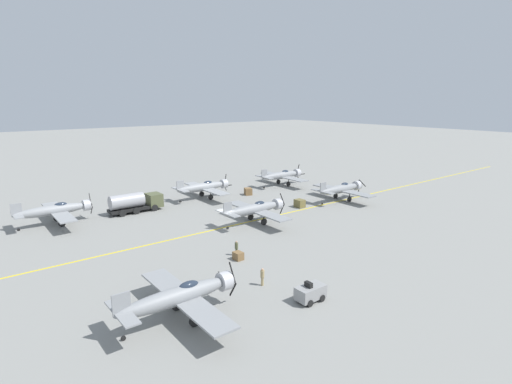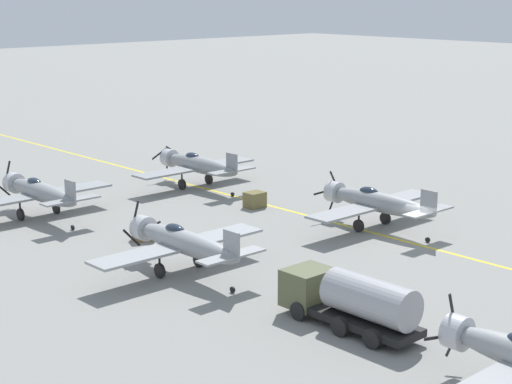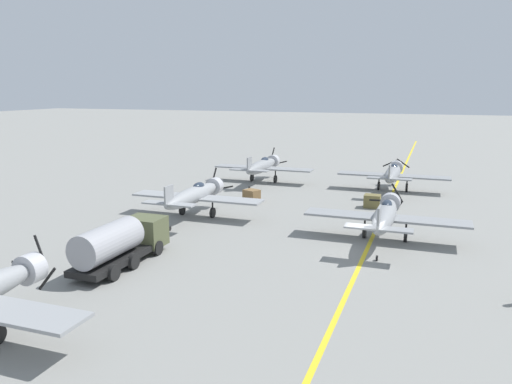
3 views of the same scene
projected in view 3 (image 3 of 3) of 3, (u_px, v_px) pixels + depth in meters
ground_plane at (363, 257)px, 33.50m from camera, size 400.00×400.00×0.00m
taxiway_stripe at (363, 257)px, 33.50m from camera, size 0.30×160.00×0.01m
airplane_far_center at (393, 173)px, 54.55m from camera, size 12.00×9.98×3.65m
airplane_mid_center at (385, 215)px, 36.64m from camera, size 12.00×9.98×3.65m
airplane_far_left at (263, 166)px, 59.73m from camera, size 12.00×9.98×3.75m
airplane_mid_left at (195, 195)px, 43.55m from camera, size 12.00×9.98×3.75m
fuel_tanker at (121, 242)px, 31.84m from camera, size 2.68×8.00×2.98m
supply_crate_mid_lane at (252, 196)px, 49.95m from camera, size 1.79×1.65×1.20m
supply_crate_outboard at (372, 201)px, 47.36m from camera, size 1.50×1.25×1.25m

